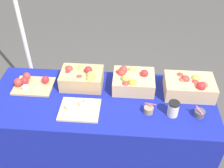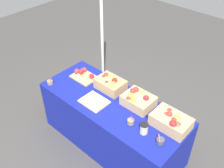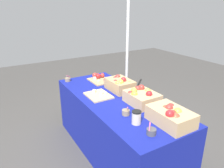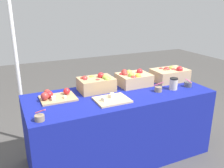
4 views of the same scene
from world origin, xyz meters
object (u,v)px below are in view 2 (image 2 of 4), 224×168
apple_crate_right (110,84)px  coffee_cup (144,128)px  apple_crate_left (171,121)px  cutting_board_front (94,101)px  sample_bowl_near (50,82)px  sample_bowl_mid (131,121)px  sample_bowl_far (160,141)px  apple_crate_middle (138,100)px  cutting_board_back (83,75)px  tent_pole (102,37)px

apple_crate_right → coffee_cup: size_ratio=2.85×
apple_crate_left → apple_crate_right: size_ratio=1.13×
cutting_board_front → sample_bowl_near: size_ratio=3.12×
sample_bowl_mid → sample_bowl_far: 0.39m
apple_crate_middle → cutting_board_back: size_ratio=1.06×
apple_crate_right → tent_pole: tent_pole is taller
apple_crate_left → apple_crate_middle: bearing=175.3°
apple_crate_middle → cutting_board_front: (-0.41, -0.32, -0.06)m
apple_crate_right → tent_pole: bearing=140.2°
cutting_board_back → sample_bowl_mid: sample_bowl_mid is taller
apple_crate_middle → tent_pole: tent_pole is taller
cutting_board_front → sample_bowl_mid: size_ratio=3.00×
cutting_board_back → tent_pole: bearing=112.4°
cutting_board_back → sample_bowl_far: 1.44m
cutting_board_front → sample_bowl_near: (-0.69, -0.13, 0.01)m
cutting_board_back → tent_pole: (-0.27, 0.65, 0.22)m
sample_bowl_near → sample_bowl_far: (1.63, 0.15, 0.00)m
coffee_cup → tent_pole: 1.75m
cutting_board_front → coffee_cup: size_ratio=2.51×
cutting_board_front → apple_crate_middle: bearing=37.4°
apple_crate_middle → cutting_board_back: apple_crate_middle is taller
sample_bowl_near → coffee_cup: (1.42, 0.14, 0.04)m
apple_crate_middle → tent_pole: (-1.16, 0.60, 0.18)m
sample_bowl_near → tent_pole: (-0.06, 1.05, 0.23)m
cutting_board_front → tent_pole: tent_pole is taller
cutting_board_back → sample_bowl_far: size_ratio=3.42×
cutting_board_back → sample_bowl_mid: size_ratio=3.15×
apple_crate_left → sample_bowl_mid: apple_crate_left is taller
sample_bowl_mid → apple_crate_right: bearing=152.5°
cutting_board_front → sample_bowl_mid: 0.55m
sample_bowl_far → coffee_cup: size_ratio=0.77×
apple_crate_middle → apple_crate_left: bearing=-4.7°
apple_crate_middle → sample_bowl_near: (-1.10, -0.45, -0.05)m
apple_crate_middle → sample_bowl_mid: 0.33m
cutting_board_front → tent_pole: (-0.75, 0.92, 0.24)m
sample_bowl_far → coffee_cup: bearing=-179.2°
cutting_board_back → apple_crate_right: bearing=6.7°
apple_crate_left → sample_bowl_near: (-1.58, -0.41, -0.05)m
apple_crate_right → apple_crate_middle: bearing=-0.5°
apple_crate_right → sample_bowl_near: size_ratio=3.54×
apple_crate_middle → tent_pole: bearing=152.5°
cutting_board_back → apple_crate_middle: bearing=3.1°
cutting_board_front → apple_crate_left: bearing=17.3°
tent_pole → apple_crate_left: bearing=-21.4°
apple_crate_middle → sample_bowl_far: (0.53, -0.30, -0.05)m
apple_crate_right → cutting_board_back: (-0.45, -0.05, -0.05)m
cutting_board_back → sample_bowl_near: size_ratio=3.27×
cutting_board_back → sample_bowl_mid: bearing=-13.5°
cutting_board_back → sample_bowl_mid: 1.06m
apple_crate_middle → coffee_cup: 0.44m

